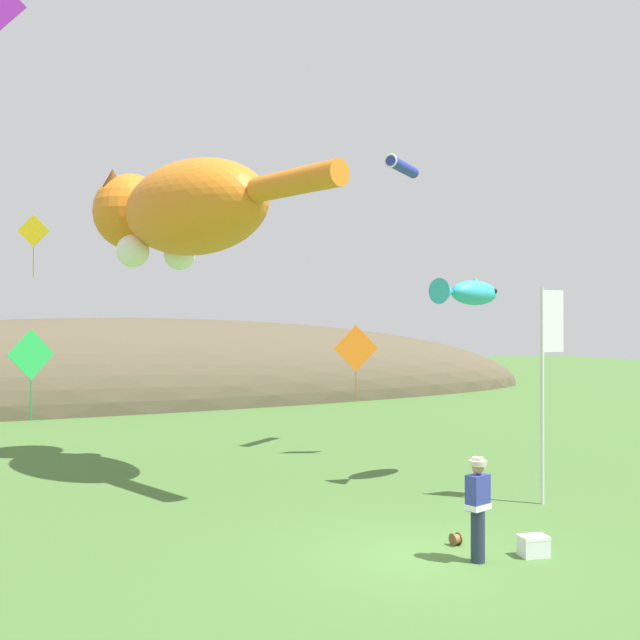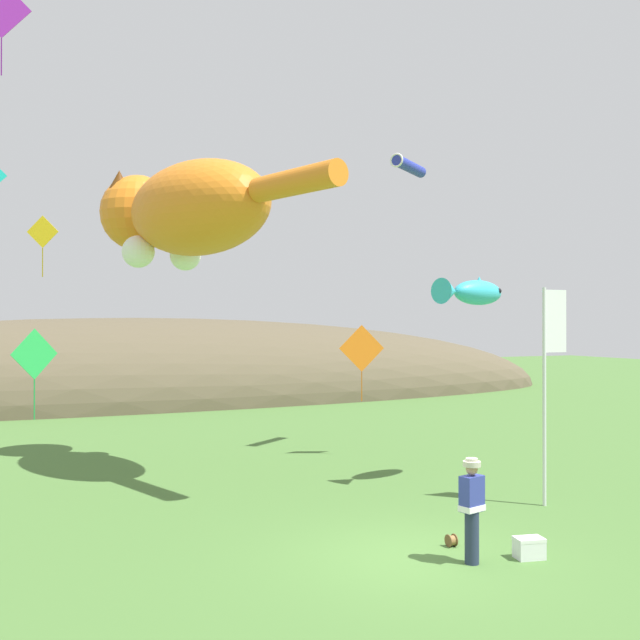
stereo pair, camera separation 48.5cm
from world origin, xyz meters
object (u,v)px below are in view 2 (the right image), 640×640
at_px(festival_attendant, 472,507).
at_px(kite_spool, 451,540).
at_px(kite_tube_streamer, 409,166).
at_px(kite_fish_windsock, 472,292).
at_px(kite_diamond_violet, 1,10).
at_px(kite_giant_cat, 184,212).
at_px(festival_banner_pole, 549,362).
at_px(kite_diamond_orange, 362,349).
at_px(picnic_cooler, 529,548).
at_px(kite_diamond_green, 34,355).
at_px(kite_diamond_gold, 43,233).

height_order(festival_attendant, kite_spool, festival_attendant).
bearing_deg(kite_spool, kite_tube_streamer, 63.57).
height_order(kite_fish_windsock, kite_diamond_violet, kite_diamond_violet).
relative_size(kite_giant_cat, kite_fish_windsock, 3.79).
height_order(festival_banner_pole, kite_diamond_orange, festival_banner_pole).
bearing_deg(picnic_cooler, kite_giant_cat, 111.92).
bearing_deg(kite_fish_windsock, kite_tube_streamer, 78.75).
relative_size(kite_spool, kite_diamond_green, 0.11).
bearing_deg(kite_giant_cat, kite_spool, -70.55).
xyz_separation_m(picnic_cooler, kite_diamond_violet, (-8.36, 9.00, 11.43)).
height_order(kite_diamond_violet, kite_diamond_gold, kite_diamond_violet).
height_order(festival_attendant, picnic_cooler, festival_attendant).
bearing_deg(kite_diamond_gold, festival_attendant, -65.69).
relative_size(kite_spool, kite_diamond_orange, 0.10).
height_order(kite_tube_streamer, kite_diamond_violet, kite_diamond_violet).
height_order(kite_fish_windsock, kite_diamond_green, kite_fish_windsock).
xyz_separation_m(picnic_cooler, kite_diamond_green, (-7.66, 7.39, 3.16)).
xyz_separation_m(picnic_cooler, kite_tube_streamer, (3.41, 9.66, 8.85)).
bearing_deg(kite_diamond_violet, festival_banner_pole, -29.35).
height_order(picnic_cooler, kite_diamond_violet, kite_diamond_violet).
height_order(kite_diamond_orange, kite_diamond_gold, kite_diamond_gold).
xyz_separation_m(festival_attendant, kite_giant_cat, (-2.75, 9.29, 6.13)).
height_order(kite_tube_streamer, kite_diamond_green, kite_tube_streamer).
bearing_deg(kite_diamond_violet, kite_giant_cat, 5.87).
xyz_separation_m(kite_spool, festival_banner_pole, (3.70, 1.60, 3.06)).
relative_size(picnic_cooler, festival_banner_pole, 0.11).
bearing_deg(festival_banner_pole, kite_tube_streamer, 85.44).
relative_size(picnic_cooler, kite_giant_cat, 0.06).
distance_m(picnic_cooler, kite_fish_windsock, 7.34).
bearing_deg(kite_diamond_orange, kite_spool, -106.68).
xyz_separation_m(kite_fish_windsock, kite_diamond_orange, (-0.81, 4.48, -1.56)).
distance_m(festival_attendant, picnic_cooler, 1.33).
relative_size(picnic_cooler, kite_diamond_orange, 0.23).
bearing_deg(picnic_cooler, kite_diamond_orange, 79.99).
distance_m(kite_diamond_green, kite_diamond_gold, 7.31).
height_order(kite_giant_cat, kite_diamond_orange, kite_giant_cat).
xyz_separation_m(picnic_cooler, kite_diamond_gold, (-7.21, 13.78, 6.68)).
xyz_separation_m(kite_fish_windsock, kite_diamond_violet, (-10.86, 3.91, 6.77)).
xyz_separation_m(festival_banner_pole, kite_diamond_violet, (-11.21, 6.30, 8.43)).
height_order(picnic_cooler, festival_banner_pole, festival_banner_pole).
xyz_separation_m(kite_diamond_orange, kite_diamond_green, (-9.35, -2.18, 0.06)).
bearing_deg(kite_fish_windsock, festival_attendant, -125.95).
distance_m(kite_spool, kite_diamond_violet, 15.84).
bearing_deg(kite_diamond_violet, kite_spool, -46.49).
bearing_deg(festival_attendant, kite_diamond_gold, 114.31).
distance_m(picnic_cooler, kite_diamond_orange, 10.20).
height_order(kite_diamond_violet, kite_diamond_green, kite_diamond_violet).
height_order(festival_attendant, festival_banner_pole, festival_banner_pole).
distance_m(kite_spool, kite_diamond_gold, 15.71).
xyz_separation_m(kite_spool, picnic_cooler, (0.85, -1.09, 0.07)).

